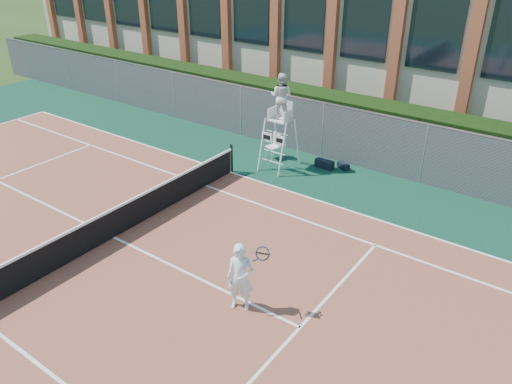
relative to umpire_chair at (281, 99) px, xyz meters
The scene contains 12 objects.
ground 7.62m from the umpire_chair, 99.49° to the right, with size 120.00×120.00×0.00m, color #233814.
apron 6.71m from the umpire_chair, 101.02° to the right, with size 36.00×20.00×0.01m, color #0C3624.
tennis_court 7.62m from the umpire_chair, 99.49° to the right, with size 23.77×10.97×0.02m, color brown.
tennis_net 7.45m from the umpire_chair, 99.49° to the right, with size 0.10×11.30×1.10m.
fence 2.62m from the umpire_chair, 123.93° to the left, with size 40.00×0.06×2.20m, color #595E60, non-canonical shape.
hedge 3.54m from the umpire_chair, 111.76° to the left, with size 40.00×1.40×2.20m, color black.
building 11.06m from the umpire_chair, 96.17° to the left, with size 45.00×10.60×8.22m.
umpire_chair is the anchor object (origin of this frame).
plastic_chair 2.22m from the umpire_chair, 136.90° to the left, with size 0.58×0.58×0.99m.
sports_bag_near 3.02m from the umpire_chair, 31.83° to the left, with size 0.72×0.29×0.31m, color black.
sports_bag_far 3.50m from the umpire_chair, 31.22° to the left, with size 0.53×0.23×0.21m, color black.
tennis_player 8.35m from the umpire_chair, 62.99° to the right, with size 1.03×0.77×1.75m.
Camera 1 is at (10.61, -7.53, 8.01)m, focal length 35.00 mm.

